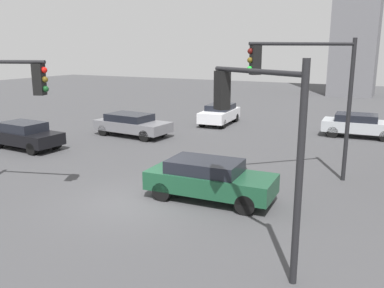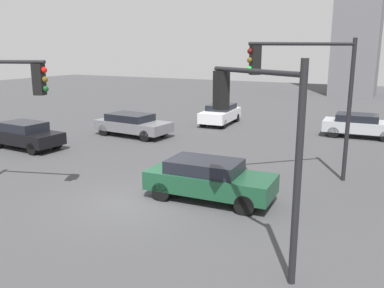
{
  "view_description": "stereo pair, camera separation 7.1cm",
  "coord_description": "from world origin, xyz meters",
  "px_view_note": "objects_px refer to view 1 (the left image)",
  "views": [
    {
      "loc": [
        7.76,
        -10.64,
        5.09
      ],
      "look_at": [
        0.25,
        3.78,
        1.28
      ],
      "focal_mm": 38.11,
      "sensor_mm": 36.0,
      "label": 1
    },
    {
      "loc": [
        7.82,
        -10.61,
        5.09
      ],
      "look_at": [
        0.25,
        3.78,
        1.28
      ],
      "focal_mm": 38.11,
      "sensor_mm": 36.0,
      "label": 2
    }
  ],
  "objects_px": {
    "traffic_light_0": "(306,80)",
    "car_0": "(132,124)",
    "car_2": "(220,114)",
    "car_4": "(359,125)",
    "traffic_light_1": "(256,120)",
    "car_1": "(209,179)",
    "car_3": "(25,135)"
  },
  "relations": [
    {
      "from": "car_3",
      "to": "car_4",
      "type": "bearing_deg",
      "value": 39.12
    },
    {
      "from": "traffic_light_0",
      "to": "traffic_light_1",
      "type": "relative_size",
      "value": 1.12
    },
    {
      "from": "traffic_light_0",
      "to": "car_2",
      "type": "relative_size",
      "value": 1.32
    },
    {
      "from": "car_0",
      "to": "car_4",
      "type": "relative_size",
      "value": 1.1
    },
    {
      "from": "car_1",
      "to": "car_4",
      "type": "bearing_deg",
      "value": 72.49
    },
    {
      "from": "car_2",
      "to": "car_4",
      "type": "relative_size",
      "value": 0.98
    },
    {
      "from": "traffic_light_0",
      "to": "car_1",
      "type": "bearing_deg",
      "value": 8.07
    },
    {
      "from": "car_0",
      "to": "car_4",
      "type": "bearing_deg",
      "value": 29.93
    },
    {
      "from": "car_1",
      "to": "car_3",
      "type": "height_order",
      "value": "car_1"
    },
    {
      "from": "car_1",
      "to": "car_2",
      "type": "distance_m",
      "value": 14.55
    },
    {
      "from": "car_2",
      "to": "car_4",
      "type": "bearing_deg",
      "value": 85.49
    },
    {
      "from": "traffic_light_1",
      "to": "car_2",
      "type": "bearing_deg",
      "value": -31.97
    },
    {
      "from": "car_1",
      "to": "traffic_light_1",
      "type": "bearing_deg",
      "value": -52.43
    },
    {
      "from": "car_2",
      "to": "car_4",
      "type": "distance_m",
      "value": 8.96
    },
    {
      "from": "car_4",
      "to": "traffic_light_0",
      "type": "bearing_deg",
      "value": -99.13
    },
    {
      "from": "car_4",
      "to": "car_3",
      "type": "bearing_deg",
      "value": -147.04
    },
    {
      "from": "car_1",
      "to": "car_4",
      "type": "distance_m",
      "value": 13.83
    },
    {
      "from": "car_1",
      "to": "car_3",
      "type": "bearing_deg",
      "value": 165.83
    },
    {
      "from": "traffic_light_0",
      "to": "car_3",
      "type": "bearing_deg",
      "value": -40.48
    },
    {
      "from": "traffic_light_0",
      "to": "car_0",
      "type": "relative_size",
      "value": 1.17
    },
    {
      "from": "car_2",
      "to": "car_3",
      "type": "distance_m",
      "value": 12.75
    },
    {
      "from": "traffic_light_1",
      "to": "car_1",
      "type": "bearing_deg",
      "value": -17.53
    },
    {
      "from": "car_3",
      "to": "car_4",
      "type": "height_order",
      "value": "car_3"
    },
    {
      "from": "traffic_light_1",
      "to": "car_4",
      "type": "height_order",
      "value": "traffic_light_1"
    },
    {
      "from": "car_3",
      "to": "traffic_light_1",
      "type": "bearing_deg",
      "value": -17.71
    },
    {
      "from": "car_0",
      "to": "traffic_light_0",
      "type": "bearing_deg",
      "value": -18.1
    },
    {
      "from": "traffic_light_1",
      "to": "car_1",
      "type": "relative_size",
      "value": 1.1
    },
    {
      "from": "car_1",
      "to": "car_0",
      "type": "bearing_deg",
      "value": 135.98
    },
    {
      "from": "car_1",
      "to": "car_2",
      "type": "relative_size",
      "value": 1.07
    },
    {
      "from": "car_1",
      "to": "car_3",
      "type": "relative_size",
      "value": 1.1
    },
    {
      "from": "car_0",
      "to": "car_2",
      "type": "relative_size",
      "value": 1.13
    },
    {
      "from": "car_4",
      "to": "car_0",
      "type": "bearing_deg",
      "value": -157.16
    }
  ]
}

